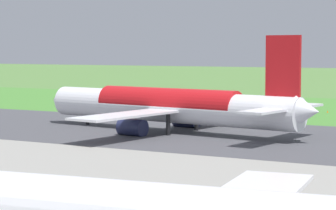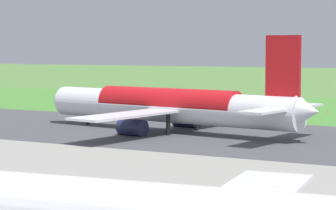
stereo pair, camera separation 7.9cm
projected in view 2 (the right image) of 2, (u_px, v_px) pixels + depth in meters
ground_plane at (163, 132)px, 116.77m from camera, size 800.00×800.00×0.00m
runway_asphalt at (163, 131)px, 116.77m from camera, size 600.00×41.83×0.06m
grass_verge_foreground at (270, 109)px, 161.14m from camera, size 600.00×80.00×0.04m
airliner_main at (170, 106)px, 115.74m from camera, size 54.07×44.41×15.88m
traffic_cone_orange at (328, 112)px, 150.93m from camera, size 0.40×0.40×0.55m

